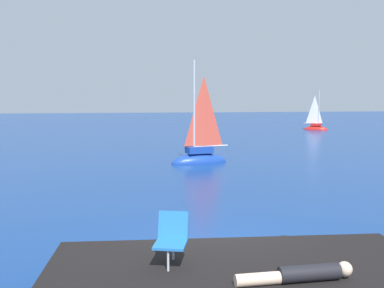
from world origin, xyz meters
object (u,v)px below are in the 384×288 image
sailboat_near (199,157)px  person_sunbather (301,274)px  beach_chair (172,236)px  sailboat_far (316,128)px

sailboat_near → person_sunbather: sailboat_near is taller
person_sunbather → beach_chair: beach_chair is taller
beach_chair → sailboat_far: bearing=168.3°
sailboat_far → person_sunbather: (-16.38, -35.34, 0.61)m
sailboat_near → sailboat_far: size_ratio=1.29×
beach_chair → person_sunbather: bearing=76.6°
sailboat_far → person_sunbather: bearing=-83.0°
person_sunbather → beach_chair: size_ratio=2.21×
beach_chair → sailboat_near: bearing=-175.3°
sailboat_far → beach_chair: bearing=-86.0°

